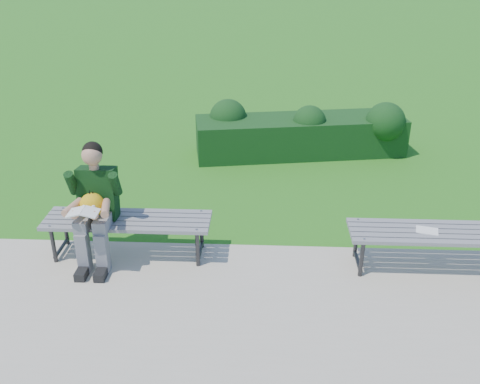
{
  "coord_description": "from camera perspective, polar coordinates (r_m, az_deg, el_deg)",
  "views": [
    {
      "loc": [
        -0.09,
        -5.29,
        3.22
      ],
      "look_at": [
        -0.33,
        -0.15,
        0.77
      ],
      "focal_mm": 40.0,
      "sensor_mm": 36.0,
      "label": 1
    }
  ],
  "objects": [
    {
      "name": "ground",
      "position": [
        6.19,
        3.15,
        -5.87
      ],
      "size": [
        80.0,
        80.0,
        0.0
      ],
      "color": "#277917",
      "rests_on": "ground"
    },
    {
      "name": "walkway",
      "position": [
        4.77,
        3.2,
        -16.75
      ],
      "size": [
        30.0,
        3.5,
        0.02
      ],
      "color": "#ADA58E",
      "rests_on": "ground"
    },
    {
      "name": "hedge",
      "position": [
        8.78,
        6.71,
        6.4
      ],
      "size": [
        3.45,
        1.38,
        0.88
      ],
      "color": "#134218",
      "rests_on": "ground"
    },
    {
      "name": "bench_left",
      "position": [
        5.94,
        -11.89,
        -3.26
      ],
      "size": [
        1.8,
        0.5,
        0.46
      ],
      "color": "slate",
      "rests_on": "walkway"
    },
    {
      "name": "bench_right",
      "position": [
        5.94,
        20.18,
        -4.38
      ],
      "size": [
        1.8,
        0.5,
        0.46
      ],
      "color": "slate",
      "rests_on": "walkway"
    },
    {
      "name": "seated_boy",
      "position": [
        5.8,
        -15.25,
        -1.02
      ],
      "size": [
        0.56,
        0.76,
        1.31
      ],
      "color": "slate",
      "rests_on": "walkway"
    },
    {
      "name": "paper_sheet",
      "position": [
        5.88,
        19.33,
        -3.89
      ],
      "size": [
        0.25,
        0.21,
        0.01
      ],
      "color": "white",
      "rests_on": "bench_right"
    }
  ]
}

